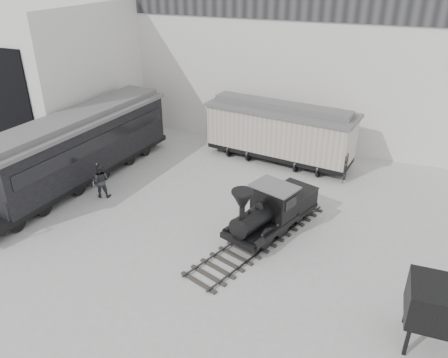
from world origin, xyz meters
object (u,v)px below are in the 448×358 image
at_px(locomotive, 269,213).
at_px(passenger_coach, 80,147).
at_px(visitor_b, 101,180).
at_px(coal_hopper, 443,309).
at_px(visitor_a, 94,172).
at_px(boxcar, 280,131).

bearing_deg(locomotive, passenger_coach, -167.39).
xyz_separation_m(visitor_b, coal_hopper, (16.03, -4.33, 0.60)).
bearing_deg(coal_hopper, locomotive, 146.92).
xyz_separation_m(passenger_coach, visitor_a, (1.14, -0.47, -1.11)).
height_order(boxcar, visitor_b, boxcar).
height_order(boxcar, passenger_coach, boxcar).
bearing_deg(coal_hopper, visitor_a, 161.84).
distance_m(passenger_coach, coal_hopper, 19.02).
bearing_deg(visitor_b, locomotive, 158.07).
distance_m(visitor_a, coal_hopper, 17.80).
bearing_deg(visitor_b, passenger_coach, -51.76).
relative_size(boxcar, visitor_b, 5.00).
height_order(passenger_coach, coal_hopper, passenger_coach).
height_order(passenger_coach, visitor_a, passenger_coach).
distance_m(visitor_b, coal_hopper, 16.62).
distance_m(boxcar, visitor_a, 11.10).
xyz_separation_m(boxcar, visitor_b, (-7.41, -7.95, -1.01)).
xyz_separation_m(locomotive, boxcar, (-1.78, 8.06, 0.86)).
height_order(locomotive, visitor_a, locomotive).
bearing_deg(passenger_coach, boxcar, 40.65).
relative_size(visitor_a, coal_hopper, 0.76).
xyz_separation_m(locomotive, visitor_a, (-10.19, 0.89, -0.20)).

